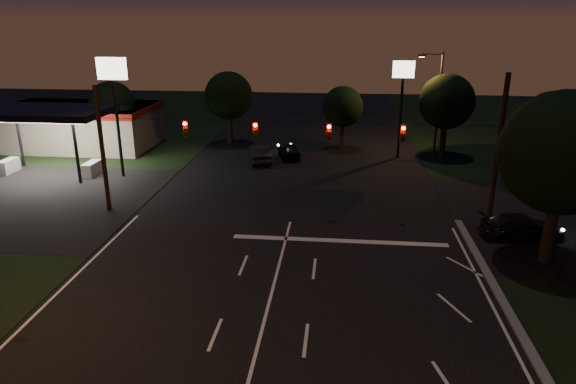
# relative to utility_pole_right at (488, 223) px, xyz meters

# --- Properties ---
(ground) EXTENTS (140.00, 140.00, 0.00)m
(ground) POSITION_rel_utility_pole_right_xyz_m (-12.00, -15.00, 0.00)
(ground) COLOR black
(ground) RESTS_ON ground
(cross_street_left) EXTENTS (20.00, 16.00, 0.02)m
(cross_street_left) POSITION_rel_utility_pole_right_xyz_m (-32.00, 1.00, 0.00)
(cross_street_left) COLOR black
(cross_street_left) RESTS_ON ground
(stop_bar) EXTENTS (12.00, 0.50, 0.01)m
(stop_bar) POSITION_rel_utility_pole_right_xyz_m (-9.00, -3.50, 0.01)
(stop_bar) COLOR silver
(stop_bar) RESTS_ON ground
(utility_pole_right) EXTENTS (0.30, 0.30, 9.00)m
(utility_pole_right) POSITION_rel_utility_pole_right_xyz_m (0.00, 0.00, 0.00)
(utility_pole_right) COLOR black
(utility_pole_right) RESTS_ON ground
(utility_pole_left) EXTENTS (0.28, 0.28, 8.00)m
(utility_pole_left) POSITION_rel_utility_pole_right_xyz_m (-24.00, 0.00, 0.00)
(utility_pole_left) COLOR black
(utility_pole_left) RESTS_ON ground
(signal_span) EXTENTS (24.00, 0.40, 1.56)m
(signal_span) POSITION_rel_utility_pole_right_xyz_m (-12.00, -0.04, 5.50)
(signal_span) COLOR black
(signal_span) RESTS_ON ground
(gas_station) EXTENTS (14.20, 16.10, 5.25)m
(gas_station) POSITION_rel_utility_pole_right_xyz_m (-33.86, 15.39, 2.38)
(gas_station) COLOR gray
(gas_station) RESTS_ON ground
(pole_sign_left_near) EXTENTS (2.20, 0.30, 9.10)m
(pole_sign_left_near) POSITION_rel_utility_pole_right_xyz_m (-26.00, 7.00, 6.98)
(pole_sign_left_near) COLOR black
(pole_sign_left_near) RESTS_ON ground
(pole_sign_right) EXTENTS (1.80, 0.30, 8.40)m
(pole_sign_right) POSITION_rel_utility_pole_right_xyz_m (-4.00, 15.00, 6.24)
(pole_sign_right) COLOR black
(pole_sign_right) RESTS_ON ground
(street_light_right_far) EXTENTS (2.20, 0.35, 9.00)m
(street_light_right_far) POSITION_rel_utility_pole_right_xyz_m (-0.76, 17.00, 5.24)
(street_light_right_far) COLOR black
(street_light_right_far) RESTS_ON ground
(tree_right_near) EXTENTS (6.00, 6.00, 8.76)m
(tree_right_near) POSITION_rel_utility_pole_right_xyz_m (1.53, -4.83, 5.68)
(tree_right_near) COLOR black
(tree_right_near) RESTS_ON ground
(tree_far_a) EXTENTS (4.20, 4.20, 6.42)m
(tree_far_a) POSITION_rel_utility_pole_right_xyz_m (-29.98, 15.12, 4.26)
(tree_far_a) COLOR black
(tree_far_a) RESTS_ON ground
(tree_far_b) EXTENTS (4.60, 4.60, 6.98)m
(tree_far_b) POSITION_rel_utility_pole_right_xyz_m (-19.98, 19.13, 4.61)
(tree_far_b) COLOR black
(tree_far_b) RESTS_ON ground
(tree_far_c) EXTENTS (3.80, 3.80, 5.86)m
(tree_far_c) POSITION_rel_utility_pole_right_xyz_m (-8.98, 18.10, 3.90)
(tree_far_c) COLOR black
(tree_far_c) RESTS_ON ground
(tree_far_d) EXTENTS (4.80, 4.80, 7.30)m
(tree_far_d) POSITION_rel_utility_pole_right_xyz_m (0.02, 16.13, 4.83)
(tree_far_d) COLOR black
(tree_far_d) RESTS_ON ground
(tree_far_e) EXTENTS (4.00, 4.00, 6.18)m
(tree_far_e) POSITION_rel_utility_pole_right_xyz_m (8.02, 14.11, 4.11)
(tree_far_e) COLOR black
(tree_far_e) RESTS_ON ground
(car_oncoming_a) EXTENTS (2.64, 4.17, 1.32)m
(car_oncoming_a) POSITION_rel_utility_pole_right_xyz_m (-13.63, 14.03, 0.66)
(car_oncoming_a) COLOR black
(car_oncoming_a) RESTS_ON ground
(car_oncoming_b) EXTENTS (2.74, 4.88, 1.52)m
(car_oncoming_b) POSITION_rel_utility_pole_right_xyz_m (-16.00, 12.44, 0.76)
(car_oncoming_b) COLOR black
(car_oncoming_b) RESTS_ON ground
(car_cross) EXTENTS (4.80, 2.36, 1.34)m
(car_cross) POSITION_rel_utility_pole_right_xyz_m (1.28, -1.95, 0.67)
(car_cross) COLOR black
(car_cross) RESTS_ON ground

